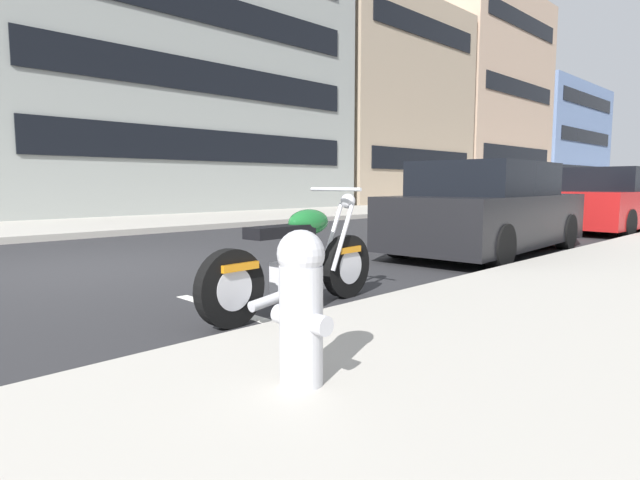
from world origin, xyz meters
TOP-DOWN VIEW (x-y plane):
  - ground_plane at (0.00, 0.00)m, footprint 260.00×260.00m
  - sidewalk_far_curb at (12.00, 6.58)m, footprint 120.00×5.00m
  - parking_stall_stripe at (0.00, -3.48)m, footprint 0.12×2.20m
  - parked_motorcycle at (0.46, -3.65)m, footprint 2.13×0.62m
  - parked_car_mid_block at (5.30, -3.00)m, footprint 4.48×2.03m
  - parked_car_far_down_curb at (11.21, -3.15)m, footprint 4.60×2.06m
  - car_opposite_curb at (19.36, 3.29)m, footprint 4.59×1.92m
  - fire_hydrant at (-0.94, -5.21)m, footprint 0.24×0.36m
  - townhouse_behind_pole at (7.81, 13.17)m, footprint 15.15×8.67m
  - townhouse_near_left at (21.07, 13.33)m, footprint 10.55×8.99m
  - townhouse_mid_block at (32.53, 14.57)m, footprint 11.72×11.46m
  - townhouse_far_uphill at (45.95, 13.49)m, footprint 13.80×9.31m

SIDE VIEW (x-z plane):
  - ground_plane at x=0.00m, z-range 0.00..0.00m
  - parking_stall_stripe at x=0.00m, z-range 0.00..0.01m
  - sidewalk_far_curb at x=12.00m, z-range 0.00..0.14m
  - parked_motorcycle at x=0.46m, z-range -0.13..0.99m
  - fire_hydrant at x=-0.94m, z-range 0.16..0.95m
  - car_opposite_curb at x=19.36m, z-range -0.04..1.45m
  - parked_car_far_down_curb at x=11.21m, z-range -0.06..1.48m
  - parked_car_mid_block at x=5.30m, z-range -0.03..1.46m
  - townhouse_far_uphill at x=45.95m, z-range 0.00..9.91m
  - townhouse_near_left at x=21.07m, z-range 0.00..11.09m
  - townhouse_behind_pole at x=7.81m, z-range 0.00..11.42m
  - townhouse_mid_block at x=32.53m, z-range 0.00..14.38m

